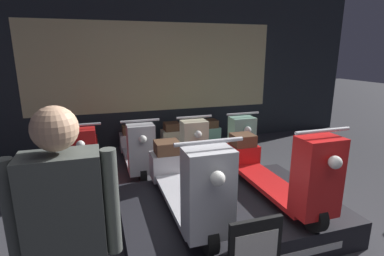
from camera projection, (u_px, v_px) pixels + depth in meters
shop_wall_back at (155, 65)px, 5.86m from camera, size 8.80×0.09×3.20m
display_platform at (228, 213)px, 3.27m from camera, size 2.26×1.60×0.29m
scooter_display_left at (186, 181)px, 2.91m from camera, size 0.54×1.80×0.95m
scooter_display_right at (276, 169)px, 3.21m from camera, size 0.54×1.80×0.95m
scooter_backrow_0 at (85, 153)px, 4.61m from camera, size 0.54×1.80×0.95m
scooter_backrow_1 at (136, 148)px, 4.85m from camera, size 0.54×1.80×0.95m
scooter_backrow_2 at (183, 143)px, 5.08m from camera, size 0.54×1.80×0.95m
scooter_backrow_3 at (226, 139)px, 5.31m from camera, size 0.54×1.80×0.95m
person_left_browsing at (68, 241)px, 1.51m from camera, size 0.53×0.21×1.63m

